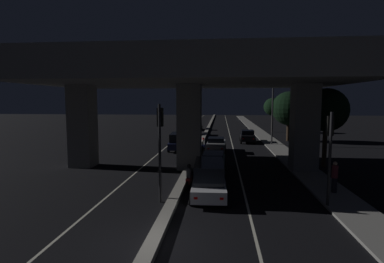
{
  "coord_description": "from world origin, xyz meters",
  "views": [
    {
      "loc": [
        2.41,
        -10.26,
        5.23
      ],
      "look_at": [
        -0.88,
        23.47,
        1.73
      ],
      "focal_mm": 28.0,
      "sensor_mm": 36.0,
      "label": 1
    }
  ],
  "objects_px": {
    "car_dark_red_fourth_oncoming": "(184,122)",
    "motorcycle_blue_filtering_far": "(203,145)",
    "car_taxi_yellow_second_oncoming": "(193,130)",
    "motorcycle_black_filtering_mid": "(196,161)",
    "car_silver_third": "(216,145)",
    "car_black_third_oncoming": "(196,126)",
    "pedestrian_on_sidewalk": "(335,177)",
    "car_dark_green_second": "(213,161)",
    "motorcycle_red_filtering_near": "(189,178)",
    "traffic_light_right_of_median": "(330,143)",
    "car_dark_blue_lead_oncoming": "(179,141)",
    "street_lamp": "(271,104)",
    "traffic_light_left_of_median": "(160,136)",
    "car_black_fourth": "(247,136)",
    "car_white_lead": "(209,178)"
  },
  "relations": [
    {
      "from": "car_silver_third",
      "to": "car_black_third_oncoming",
      "type": "relative_size",
      "value": 1.17
    },
    {
      "from": "car_black_third_oncoming",
      "to": "car_taxi_yellow_second_oncoming",
      "type": "bearing_deg",
      "value": 0.61
    },
    {
      "from": "car_dark_green_second",
      "to": "car_dark_red_fourth_oncoming",
      "type": "xyz_separation_m",
      "value": [
        -7.16,
        39.9,
        0.12
      ]
    },
    {
      "from": "car_white_lead",
      "to": "car_dark_red_fourth_oncoming",
      "type": "xyz_separation_m",
      "value": [
        -7.08,
        45.8,
        -0.15
      ]
    },
    {
      "from": "traffic_light_right_of_median",
      "to": "car_black_fourth",
      "type": "distance_m",
      "value": 22.99
    },
    {
      "from": "car_dark_blue_lead_oncoming",
      "to": "car_black_third_oncoming",
      "type": "xyz_separation_m",
      "value": [
        0.03,
        22.26,
        -0.2
      ]
    },
    {
      "from": "street_lamp",
      "to": "pedestrian_on_sidewalk",
      "type": "xyz_separation_m",
      "value": [
        0.61,
        -18.67,
        -3.87
      ]
    },
    {
      "from": "car_silver_third",
      "to": "car_black_third_oncoming",
      "type": "height_order",
      "value": "car_silver_third"
    },
    {
      "from": "car_black_fourth",
      "to": "car_dark_blue_lead_oncoming",
      "type": "relative_size",
      "value": 0.87
    },
    {
      "from": "car_white_lead",
      "to": "car_dark_red_fourth_oncoming",
      "type": "bearing_deg",
      "value": 6.9
    },
    {
      "from": "car_white_lead",
      "to": "car_black_third_oncoming",
      "type": "xyz_separation_m",
      "value": [
        -3.76,
        37.35,
        -0.24
      ]
    },
    {
      "from": "traffic_light_left_of_median",
      "to": "street_lamp",
      "type": "distance_m",
      "value": 22.59
    },
    {
      "from": "traffic_light_right_of_median",
      "to": "car_dark_green_second",
      "type": "height_order",
      "value": "traffic_light_right_of_median"
    },
    {
      "from": "car_taxi_yellow_second_oncoming",
      "to": "motorcycle_black_filtering_mid",
      "type": "xyz_separation_m",
      "value": [
        2.43,
        -22.54,
        -0.25
      ]
    },
    {
      "from": "car_dark_green_second",
      "to": "car_silver_third",
      "type": "bearing_deg",
      "value": 0.72
    },
    {
      "from": "motorcycle_black_filtering_mid",
      "to": "traffic_light_right_of_median",
      "type": "bearing_deg",
      "value": -138.69
    },
    {
      "from": "car_silver_third",
      "to": "car_taxi_yellow_second_oncoming",
      "type": "xyz_separation_m",
      "value": [
        -3.83,
        14.93,
        0.06
      ]
    },
    {
      "from": "car_taxi_yellow_second_oncoming",
      "to": "motorcycle_black_filtering_mid",
      "type": "bearing_deg",
      "value": 8.72
    },
    {
      "from": "car_white_lead",
      "to": "car_dark_blue_lead_oncoming",
      "type": "xyz_separation_m",
      "value": [
        -3.79,
        15.09,
        -0.04
      ]
    },
    {
      "from": "car_dark_green_second",
      "to": "car_dark_red_fourth_oncoming",
      "type": "bearing_deg",
      "value": 11.36
    },
    {
      "from": "car_dark_red_fourth_oncoming",
      "to": "car_dark_blue_lead_oncoming",
      "type": "bearing_deg",
      "value": 4.15
    },
    {
      "from": "car_white_lead",
      "to": "car_black_fourth",
      "type": "relative_size",
      "value": 1.16
    },
    {
      "from": "motorcycle_black_filtering_mid",
      "to": "street_lamp",
      "type": "bearing_deg",
      "value": -31.66
    },
    {
      "from": "car_dark_green_second",
      "to": "car_black_fourth",
      "type": "bearing_deg",
      "value": -12.55
    },
    {
      "from": "car_silver_third",
      "to": "car_taxi_yellow_second_oncoming",
      "type": "distance_m",
      "value": 15.41
    },
    {
      "from": "motorcycle_red_filtering_near",
      "to": "motorcycle_blue_filtering_far",
      "type": "relative_size",
      "value": 0.95
    },
    {
      "from": "car_dark_green_second",
      "to": "car_black_third_oncoming",
      "type": "bearing_deg",
      "value": 8.16
    },
    {
      "from": "street_lamp",
      "to": "motorcycle_black_filtering_mid",
      "type": "xyz_separation_m",
      "value": [
        -7.59,
        -13.06,
        -4.29
      ]
    },
    {
      "from": "car_black_third_oncoming",
      "to": "car_dark_red_fourth_oncoming",
      "type": "xyz_separation_m",
      "value": [
        -3.31,
        8.45,
        0.1
      ]
    },
    {
      "from": "car_silver_third",
      "to": "motorcycle_black_filtering_mid",
      "type": "bearing_deg",
      "value": 170.84
    },
    {
      "from": "traffic_light_right_of_median",
      "to": "car_black_third_oncoming",
      "type": "distance_m",
      "value": 39.74
    },
    {
      "from": "car_dark_green_second",
      "to": "traffic_light_right_of_median",
      "type": "bearing_deg",
      "value": -139.42
    },
    {
      "from": "car_dark_red_fourth_oncoming",
      "to": "motorcycle_blue_filtering_far",
      "type": "relative_size",
      "value": 2.37
    },
    {
      "from": "car_dark_green_second",
      "to": "motorcycle_red_filtering_near",
      "type": "height_order",
      "value": "motorcycle_red_filtering_near"
    },
    {
      "from": "street_lamp",
      "to": "car_dark_red_fourth_oncoming",
      "type": "bearing_deg",
      "value": 117.12
    },
    {
      "from": "car_silver_third",
      "to": "pedestrian_on_sidewalk",
      "type": "bearing_deg",
      "value": -151.52
    },
    {
      "from": "traffic_light_left_of_median",
      "to": "car_black_fourth",
      "type": "relative_size",
      "value": 1.27
    },
    {
      "from": "motorcycle_red_filtering_near",
      "to": "car_dark_red_fourth_oncoming",
      "type": "bearing_deg",
      "value": 11.09
    },
    {
      "from": "motorcycle_blue_filtering_far",
      "to": "car_white_lead",
      "type": "bearing_deg",
      "value": -171.39
    },
    {
      "from": "street_lamp",
      "to": "car_dark_blue_lead_oncoming",
      "type": "relative_size",
      "value": 1.82
    },
    {
      "from": "car_black_fourth",
      "to": "motorcycle_black_filtering_mid",
      "type": "distance_m",
      "value": 15.96
    },
    {
      "from": "street_lamp",
      "to": "car_black_third_oncoming",
      "type": "relative_size",
      "value": 2.07
    },
    {
      "from": "street_lamp",
      "to": "car_white_lead",
      "type": "relative_size",
      "value": 1.81
    },
    {
      "from": "motorcycle_red_filtering_near",
      "to": "motorcycle_blue_filtering_far",
      "type": "height_order",
      "value": "motorcycle_red_filtering_near"
    },
    {
      "from": "car_dark_blue_lead_oncoming",
      "to": "traffic_light_right_of_median",
      "type": "bearing_deg",
      "value": 28.41
    },
    {
      "from": "car_white_lead",
      "to": "motorcycle_red_filtering_near",
      "type": "xyz_separation_m",
      "value": [
        -1.26,
        1.33,
        -0.36
      ]
    },
    {
      "from": "traffic_light_left_of_median",
      "to": "car_silver_third",
      "type": "distance_m",
      "value": 15.76
    },
    {
      "from": "car_dark_blue_lead_oncoming",
      "to": "car_black_fourth",
      "type": "bearing_deg",
      "value": 127.99
    },
    {
      "from": "pedestrian_on_sidewalk",
      "to": "car_taxi_yellow_second_oncoming",
      "type": "bearing_deg",
      "value": 110.67
    },
    {
      "from": "car_dark_red_fourth_oncoming",
      "to": "motorcycle_red_filtering_near",
      "type": "height_order",
      "value": "car_dark_red_fourth_oncoming"
    }
  ]
}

